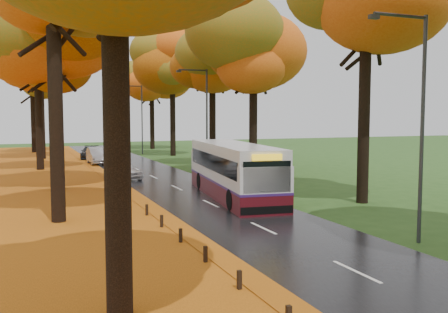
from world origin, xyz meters
TOP-DOWN VIEW (x-y plane):
  - road at (0.00, 25.00)m, footprint 6.50×90.00m
  - centre_line at (0.00, 25.00)m, footprint 0.12×90.00m
  - leaf_verge at (-9.00, 25.00)m, footprint 12.00×90.00m
  - leaf_drift at (-3.05, 25.00)m, footprint 0.90×90.00m
  - trees_left at (-7.18, 27.06)m, footprint 9.20×74.00m
  - trees_right at (7.19, 26.91)m, footprint 9.30×74.20m
  - bollard_row at (-3.70, 4.70)m, footprint 0.11×23.51m
  - streetlamp_near at (3.95, 8.00)m, footprint 2.45×0.18m
  - streetlamp_mid at (3.95, 30.00)m, footprint 2.45×0.18m
  - streetlamp_far at (3.95, 52.00)m, footprint 2.45×0.18m
  - bus at (1.90, 19.50)m, footprint 3.97×11.40m
  - car_white at (-2.28, 29.46)m, footprint 2.50×3.91m
  - car_silver at (-2.35, 41.61)m, footprint 1.69×4.67m
  - car_dark at (-2.30, 47.58)m, footprint 2.59×4.69m

SIDE VIEW (x-z plane):
  - leaf_verge at x=-9.00m, z-range 0.00..0.02m
  - road at x=0.00m, z-range 0.00..0.04m
  - leaf_drift at x=-3.05m, z-range 0.04..0.05m
  - centre_line at x=0.00m, z-range 0.04..0.05m
  - bollard_row at x=-3.70m, z-range 0.00..0.52m
  - car_white at x=-2.28m, z-range 0.04..1.28m
  - car_dark at x=-2.30m, z-range 0.04..1.33m
  - car_silver at x=-2.35m, z-range 0.04..1.57m
  - bus at x=1.90m, z-range 0.11..3.05m
  - streetlamp_near at x=3.95m, z-range 0.71..8.71m
  - streetlamp_mid at x=3.95m, z-range 0.71..8.71m
  - streetlamp_far at x=3.95m, z-range 0.71..8.71m
  - trees_left at x=-7.18m, z-range 2.59..16.48m
  - trees_right at x=7.19m, z-range 2.71..16.67m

